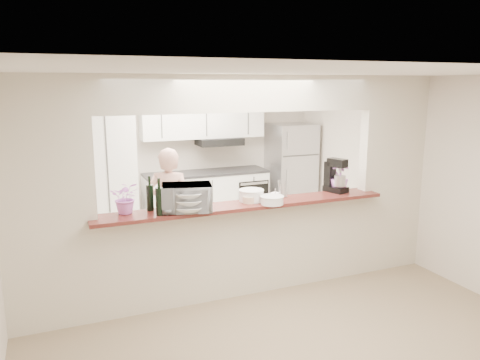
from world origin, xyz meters
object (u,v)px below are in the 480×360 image
toaster_oven (187,198)px  stand_mixer (335,177)px  person (170,208)px  refrigerator (291,171)px

toaster_oven → stand_mixer: size_ratio=1.24×
stand_mixer → person: size_ratio=0.26×
toaster_oven → stand_mixer: 1.95m
refrigerator → stand_mixer: 2.74m
refrigerator → person: size_ratio=1.07×
refrigerator → toaster_oven: bearing=-135.0°
refrigerator → stand_mixer: size_ratio=4.09×
refrigerator → person: bearing=-150.1°
toaster_oven → person: person is taller
toaster_oven → stand_mixer: (1.95, 0.16, 0.04)m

